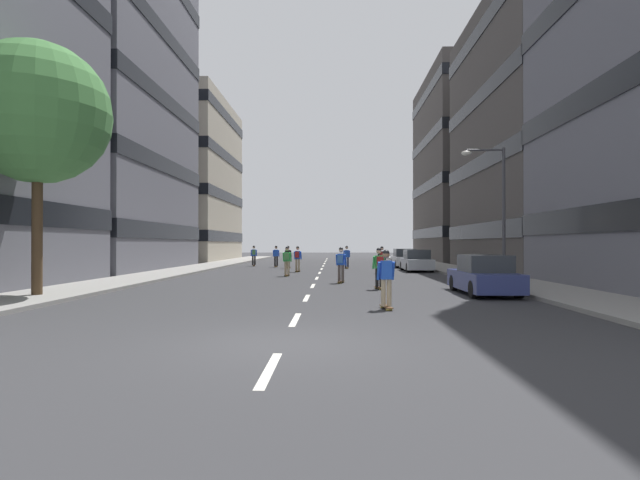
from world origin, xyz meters
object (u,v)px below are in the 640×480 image
(skater_1, at_px, (382,258))
(skater_8, at_px, (276,255))
(skater_3, at_px, (298,257))
(skater_2, at_px, (287,259))
(skater_7, at_px, (341,263))
(skater_0, at_px, (254,254))
(parked_car_far, at_px, (404,259))
(parked_car_mid, at_px, (484,276))
(skater_9, at_px, (386,276))
(skater_5, at_px, (379,266))
(street_tree_near, at_px, (38,113))
(skater_6, at_px, (288,256))
(parked_car_near, at_px, (416,261))
(skater_4, at_px, (347,256))
(streetlamp_right, at_px, (496,199))

(skater_1, xyz_separation_m, skater_8, (-7.95, 8.32, -0.03))
(skater_3, bearing_deg, skater_1, -13.63)
(skater_1, relative_size, skater_2, 1.00)
(skater_3, xyz_separation_m, skater_7, (2.86, -9.29, 0.00))
(skater_0, bearing_deg, parked_car_far, -5.71)
(parked_car_mid, height_order, skater_3, skater_3)
(parked_car_far, distance_m, skater_8, 10.62)
(parked_car_far, bearing_deg, skater_9, -99.17)
(skater_1, distance_m, skater_5, 11.21)
(street_tree_near, height_order, skater_6, street_tree_near)
(parked_car_mid, xyz_separation_m, skater_1, (-2.66, 13.13, 0.32))
(parked_car_near, relative_size, skater_3, 2.47)
(skater_5, relative_size, skater_9, 1.00)
(skater_2, xyz_separation_m, skater_9, (4.39, -14.55, -0.03))
(street_tree_near, relative_size, skater_1, 5.06)
(parked_car_near, bearing_deg, skater_9, -101.85)
(parked_car_near, height_order, skater_7, skater_7)
(skater_3, height_order, skater_4, same)
(skater_6, bearing_deg, skater_2, -84.95)
(skater_1, xyz_separation_m, skater_5, (-1.19, -11.15, 0.00))
(street_tree_near, relative_size, skater_5, 5.06)
(parked_car_mid, relative_size, skater_0, 2.47)
(parked_car_far, height_order, skater_6, skater_6)
(street_tree_near, height_order, streetlamp_right, street_tree_near)
(street_tree_near, height_order, skater_0, street_tree_near)
(streetlamp_right, xyz_separation_m, skater_2, (-10.75, 5.01, -3.12))
(skater_3, bearing_deg, skater_7, -72.91)
(street_tree_near, relative_size, skater_7, 5.06)
(skater_9, bearing_deg, street_tree_near, 168.40)
(skater_0, bearing_deg, skater_7, -67.71)
(skater_2, bearing_deg, skater_5, -59.83)
(parked_car_near, bearing_deg, parked_car_mid, -90.00)
(skater_3, relative_size, skater_7, 1.00)
(skater_0, bearing_deg, skater_4, -25.51)
(street_tree_near, bearing_deg, skater_4, 61.30)
(parked_car_near, relative_size, skater_6, 2.47)
(parked_car_near, height_order, skater_4, skater_4)
(streetlamp_right, bearing_deg, skater_2, 155.02)
(skater_2, bearing_deg, parked_car_mid, -49.74)
(skater_3, xyz_separation_m, skater_9, (4.09, -18.89, -0.03))
(skater_0, bearing_deg, skater_3, -62.42)
(parked_car_far, height_order, skater_1, skater_1)
(skater_7, distance_m, skater_9, 9.68)
(skater_4, relative_size, skater_6, 1.00)
(streetlamp_right, height_order, skater_7, streetlamp_right)
(parked_car_mid, relative_size, skater_7, 2.47)
(skater_5, xyz_separation_m, skater_6, (-5.59, 17.60, -0.03))
(skater_3, bearing_deg, skater_2, -94.00)
(skater_0, bearing_deg, skater_5, -67.08)
(skater_0, xyz_separation_m, skater_7, (7.27, -17.74, 0.00))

